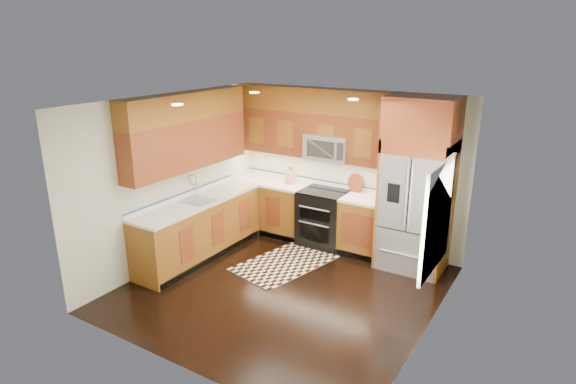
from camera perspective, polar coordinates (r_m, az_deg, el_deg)
The scene contains 16 objects.
ground at distance 6.90m, azimuth -0.61°, elevation -11.35°, with size 4.00×4.00×0.00m, color black.
wall_back at distance 8.06m, azimuth 7.02°, elevation 2.84°, with size 4.00×0.02×2.60m, color beige.
wall_left at distance 7.58m, azimuth -13.51°, elevation 1.52°, with size 0.02×4.00×2.60m, color beige.
wall_right at distance 5.62m, azimuth 16.88°, elevation -4.53°, with size 0.02×4.00×2.60m, color beige.
window at distance 5.77m, azimuth 17.28°, elevation -2.91°, with size 0.04×1.10×1.30m.
base_cabinets at distance 8.01m, azimuth -4.62°, elevation -3.56°, with size 2.85×3.00×0.90m.
countertop at distance 7.86m, azimuth -3.37°, elevation -0.32°, with size 2.86×3.01×0.04m.
upper_cabinets at distance 7.69m, azimuth -3.58°, elevation 7.76°, with size 2.85×3.00×1.15m.
range at distance 8.13m, azimuth 4.21°, elevation -3.09°, with size 0.76×0.67×0.95m.
microwave at distance 7.90m, azimuth 4.84°, elevation 5.30°, with size 0.76×0.40×0.42m.
refrigerator at distance 7.28m, azimuth 15.06°, elevation 0.76°, with size 0.98×0.75×2.60m.
sink_faucet at distance 7.65m, azimuth -10.74°, elevation -0.56°, with size 0.54×0.44×0.37m.
rug at distance 7.60m, azimuth -0.38°, elevation -8.39°, with size 0.94×1.57×0.01m, color black.
knife_block at distance 8.37m, azimuth 0.30°, elevation 1.86°, with size 0.14×0.17×0.30m.
utensil_crock at distance 7.82m, azimuth 11.03°, elevation 0.24°, with size 0.12×0.12×0.30m.
cutting_board at distance 8.03m, azimuth 7.97°, elevation 0.14°, with size 0.31×0.31×0.02m, color maroon.
Camera 1 is at (3.24, -5.08, 3.36)m, focal length 30.00 mm.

